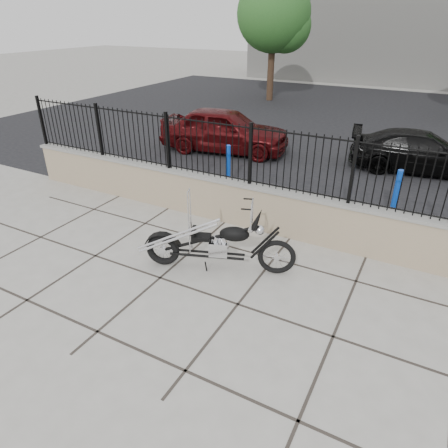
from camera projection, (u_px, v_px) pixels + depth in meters
ground_plane at (238, 304)px, 6.25m from camera, size 90.00×90.00×0.00m
parking_lot at (377, 128)px, 16.00m from camera, size 30.00×30.00×0.00m
retaining_wall at (294, 215)px, 7.98m from camera, size 14.00×0.36×0.96m
iron_fence at (299, 163)px, 7.47m from camera, size 14.00×0.08×1.20m
background_building at (427, 16)px, 25.06m from camera, size 22.00×6.00×8.00m
chopper_motorcycle at (216, 231)px, 6.79m from camera, size 2.52×1.28×1.51m
car_red at (225, 130)px, 12.97m from camera, size 4.40×2.36×1.42m
car_black at (421, 152)px, 11.35m from camera, size 4.11×2.22×1.13m
bollard_a at (228, 165)px, 10.47m from camera, size 0.16×0.16×1.06m
bollard_b at (396, 195)px, 8.59m from camera, size 0.14×0.14×1.15m
tree_left at (274, 10)px, 19.36m from camera, size 3.59×3.59×6.06m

